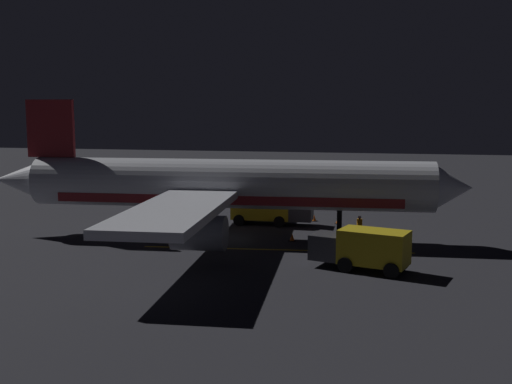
# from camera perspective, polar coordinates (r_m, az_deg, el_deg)

# --- Properties ---
(ground_plane) EXTENTS (180.00, 180.00, 0.20)m
(ground_plane) POSITION_cam_1_polar(r_m,az_deg,el_deg) (44.63, -2.52, -4.51)
(ground_plane) COLOR #29292F
(apron_guide_stripe) EXTENTS (2.14, 18.10, 0.01)m
(apron_guide_stripe) POSITION_cam_1_polar(r_m,az_deg,el_deg) (41.20, 1.94, -5.40)
(apron_guide_stripe) COLOR gold
(apron_guide_stripe) RESTS_ON ground_plane
(airliner) EXTENTS (32.87, 35.13, 10.06)m
(airliner) POSITION_cam_1_polar(r_m,az_deg,el_deg) (44.07, -3.29, 0.53)
(airliner) COLOR silver
(airliner) RESTS_ON ground_plane
(baggage_truck) EXTENTS (3.61, 6.02, 2.43)m
(baggage_truck) POSITION_cam_1_polar(r_m,az_deg,el_deg) (36.37, 10.01, -5.29)
(baggage_truck) COLOR gold
(baggage_truck) RESTS_ON ground_plane
(catering_truck) EXTENTS (2.32, 6.54, 2.41)m
(catering_truck) POSITION_cam_1_polar(r_m,az_deg,el_deg) (49.84, 1.22, -1.62)
(catering_truck) COLOR gold
(catering_truck) RESTS_ON ground_plane
(ground_crew_worker) EXTENTS (0.40, 0.40, 1.74)m
(ground_crew_worker) POSITION_cam_1_polar(r_m,az_deg,el_deg) (44.83, 9.62, -3.27)
(ground_crew_worker) COLOR black
(ground_crew_worker) RESTS_ON ground_plane
(traffic_cone_near_left) EXTENTS (0.50, 0.50, 0.55)m
(traffic_cone_near_left) POSITION_cam_1_polar(r_m,az_deg,el_deg) (43.92, 3.39, -4.25)
(traffic_cone_near_left) COLOR #EA590F
(traffic_cone_near_left) RESTS_ON ground_plane
(traffic_cone_near_right) EXTENTS (0.50, 0.50, 0.55)m
(traffic_cone_near_right) POSITION_cam_1_polar(r_m,az_deg,el_deg) (50.78, 7.64, -2.67)
(traffic_cone_near_right) COLOR #EA590F
(traffic_cone_near_right) RESTS_ON ground_plane
(traffic_cone_under_wing) EXTENTS (0.50, 0.50, 0.55)m
(traffic_cone_under_wing) POSITION_cam_1_polar(r_m,az_deg,el_deg) (51.71, 5.45, -2.44)
(traffic_cone_under_wing) COLOR #EA590F
(traffic_cone_under_wing) RESTS_ON ground_plane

